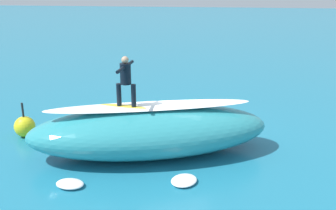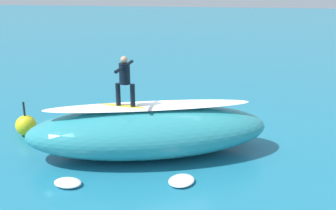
# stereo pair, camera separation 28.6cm
# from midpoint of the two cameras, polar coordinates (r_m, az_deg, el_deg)

# --- Properties ---
(ground_plane) EXTENTS (120.00, 120.00, 0.00)m
(ground_plane) POSITION_cam_midpoint_polar(r_m,az_deg,el_deg) (13.93, 0.62, -4.51)
(ground_plane) COLOR teal
(wave_crest) EXTENTS (8.05, 4.74, 1.57)m
(wave_crest) POSITION_cam_midpoint_polar(r_m,az_deg,el_deg) (12.28, -3.36, -3.82)
(wave_crest) COLOR teal
(wave_crest) RESTS_ON ground_plane
(wave_foam_lip) EXTENTS (6.46, 2.71, 0.08)m
(wave_foam_lip) POSITION_cam_midpoint_polar(r_m,az_deg,el_deg) (11.99, -3.43, -0.17)
(wave_foam_lip) COLOR white
(wave_foam_lip) RESTS_ON wave_crest
(surfboard_riding) EXTENTS (2.01, 0.66, 0.08)m
(surfboard_riding) POSITION_cam_midpoint_polar(r_m,az_deg,el_deg) (11.95, -6.78, -0.33)
(surfboard_riding) COLOR yellow
(surfboard_riding) RESTS_ON wave_crest
(surfer_riding) EXTENTS (0.61, 1.46, 1.54)m
(surfer_riding) POSITION_cam_midpoint_polar(r_m,az_deg,el_deg) (11.68, -6.95, 4.03)
(surfer_riding) COLOR black
(surfer_riding) RESTS_ON surfboard_riding
(surfboard_paddling) EXTENTS (2.25, 1.04, 0.07)m
(surfboard_paddling) POSITION_cam_midpoint_polar(r_m,az_deg,el_deg) (14.98, 4.31, -2.72)
(surfboard_paddling) COLOR #EAE5C6
(surfboard_paddling) RESTS_ON ground_plane
(surfer_paddling) EXTENTS (1.81, 0.68, 0.33)m
(surfer_paddling) POSITION_cam_midpoint_polar(r_m,az_deg,el_deg) (14.95, 3.82, -2.03)
(surfer_paddling) COLOR black
(surfer_paddling) RESTS_ON surfboard_paddling
(buoy_marker) EXTENTS (0.73, 0.73, 1.25)m
(buoy_marker) POSITION_cam_midpoint_polar(r_m,az_deg,el_deg) (14.70, -20.85, -2.96)
(buoy_marker) COLOR yellow
(buoy_marker) RESTS_ON ground_plane
(foam_patch_near) EXTENTS (0.98, 1.03, 0.14)m
(foam_patch_near) POSITION_cam_midpoint_polar(r_m,az_deg,el_deg) (10.90, 1.60, -11.04)
(foam_patch_near) COLOR white
(foam_patch_near) RESTS_ON ground_plane
(foam_patch_mid) EXTENTS (0.85, 0.66, 0.16)m
(foam_patch_mid) POSITION_cam_midpoint_polar(r_m,az_deg,el_deg) (11.08, -14.96, -11.15)
(foam_patch_mid) COLOR white
(foam_patch_mid) RESTS_ON ground_plane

